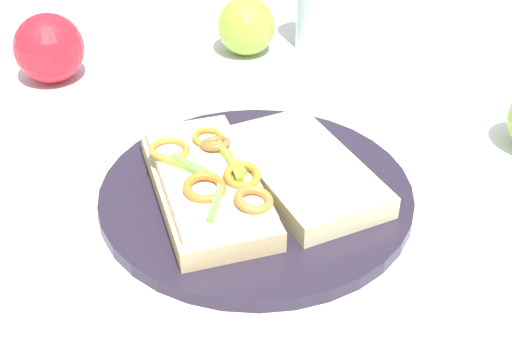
{
  "coord_description": "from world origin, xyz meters",
  "views": [
    {
      "loc": [
        -0.19,
        0.49,
        0.4
      ],
      "look_at": [
        0.0,
        0.0,
        0.03
      ],
      "focal_mm": 49.52,
      "sensor_mm": 36.0,
      "label": 1
    }
  ],
  "objects_px": {
    "sandwich": "(207,182)",
    "apple_0": "(49,48)",
    "bread_slice_side": "(303,170)",
    "apple_1": "(246,26)",
    "drinking_glass": "(320,5)",
    "plate": "(256,194)"
  },
  "relations": [
    {
      "from": "drinking_glass",
      "to": "bread_slice_side",
      "type": "bearing_deg",
      "value": 104.9
    },
    {
      "from": "apple_0",
      "to": "drinking_glass",
      "type": "height_order",
      "value": "drinking_glass"
    },
    {
      "from": "plate",
      "to": "drinking_glass",
      "type": "bearing_deg",
      "value": -82.17
    },
    {
      "from": "apple_1",
      "to": "drinking_glass",
      "type": "bearing_deg",
      "value": -146.4
    },
    {
      "from": "sandwich",
      "to": "bread_slice_side",
      "type": "xyz_separation_m",
      "value": [
        -0.07,
        -0.06,
        -0.01
      ]
    },
    {
      "from": "apple_1",
      "to": "plate",
      "type": "bearing_deg",
      "value": 113.84
    },
    {
      "from": "bread_slice_side",
      "to": "drinking_glass",
      "type": "distance_m",
      "value": 0.32
    },
    {
      "from": "sandwich",
      "to": "apple_0",
      "type": "distance_m",
      "value": 0.32
    },
    {
      "from": "bread_slice_side",
      "to": "sandwich",
      "type": "bearing_deg",
      "value": 82.08
    },
    {
      "from": "apple_1",
      "to": "sandwich",
      "type": "bearing_deg",
      "value": 106.15
    },
    {
      "from": "bread_slice_side",
      "to": "apple_0",
      "type": "xyz_separation_m",
      "value": [
        0.35,
        -0.1,
        0.02
      ]
    },
    {
      "from": "plate",
      "to": "sandwich",
      "type": "distance_m",
      "value": 0.05
    },
    {
      "from": "sandwich",
      "to": "bread_slice_side",
      "type": "distance_m",
      "value": 0.09
    },
    {
      "from": "drinking_glass",
      "to": "plate",
      "type": "bearing_deg",
      "value": 97.83
    },
    {
      "from": "plate",
      "to": "apple_0",
      "type": "xyz_separation_m",
      "value": [
        0.32,
        -0.13,
        0.03
      ]
    },
    {
      "from": "sandwich",
      "to": "apple_1",
      "type": "xyz_separation_m",
      "value": [
        0.09,
        -0.32,
        0.01
      ]
    },
    {
      "from": "apple_1",
      "to": "bread_slice_side",
      "type": "bearing_deg",
      "value": 122.27
    },
    {
      "from": "apple_0",
      "to": "apple_1",
      "type": "height_order",
      "value": "apple_0"
    },
    {
      "from": "bread_slice_side",
      "to": "apple_1",
      "type": "relative_size",
      "value": 2.34
    },
    {
      "from": "apple_0",
      "to": "bread_slice_side",
      "type": "bearing_deg",
      "value": 163.52
    },
    {
      "from": "sandwich",
      "to": "apple_0",
      "type": "bearing_deg",
      "value": 21.1
    },
    {
      "from": "sandwich",
      "to": "bread_slice_side",
      "type": "bearing_deg",
      "value": -89.52
    }
  ]
}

